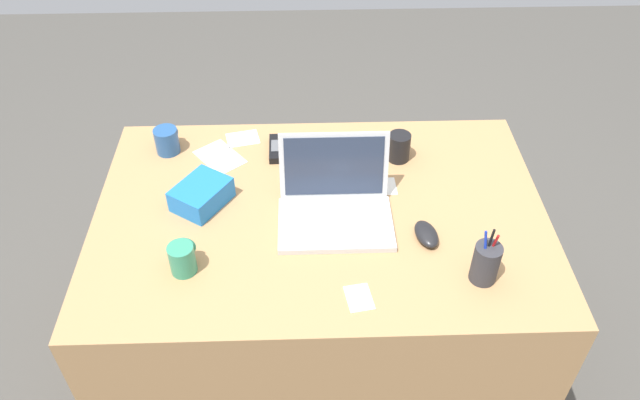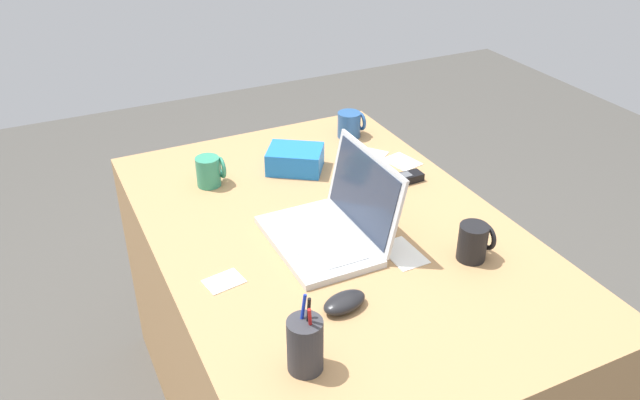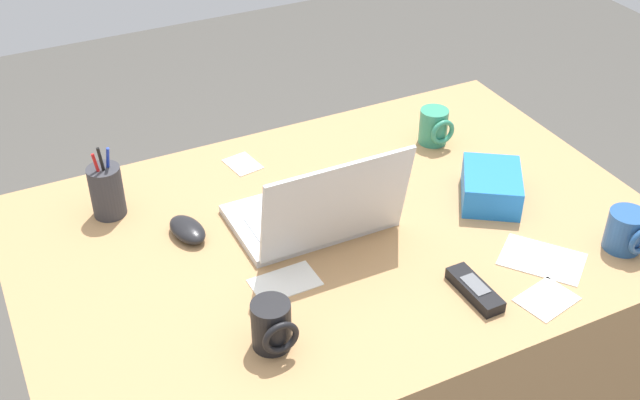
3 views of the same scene
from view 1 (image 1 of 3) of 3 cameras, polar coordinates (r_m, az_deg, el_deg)
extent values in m
plane|color=#4C4944|center=(2.46, 0.04, -14.06)|extent=(6.00, 6.00, 0.00)
cube|color=tan|center=(2.15, 0.05, -8.43)|extent=(1.36, 0.92, 0.76)
cube|color=silver|center=(1.82, 1.44, -2.25)|extent=(0.33, 0.22, 0.02)
cube|color=silver|center=(1.83, 1.41, -1.59)|extent=(0.27, 0.11, 0.00)
cube|color=silver|center=(1.77, 1.56, -3.56)|extent=(0.09, 0.05, 0.00)
cube|color=silver|center=(1.85, 1.29, 3.18)|extent=(0.32, 0.05, 0.21)
cube|color=#283347|center=(1.84, 1.30, 3.10)|extent=(0.29, 0.04, 0.19)
ellipsoid|color=black|center=(1.81, 9.74, -3.10)|extent=(0.08, 0.12, 0.03)
cylinder|color=#26518C|center=(2.14, -13.88, 5.30)|extent=(0.08, 0.08, 0.09)
torus|color=#26518C|center=(2.17, -13.72, 6.11)|extent=(0.06, 0.01, 0.06)
cylinder|color=black|center=(2.06, 7.27, 4.85)|extent=(0.07, 0.07, 0.10)
torus|color=black|center=(2.09, 7.13, 5.65)|extent=(0.07, 0.01, 0.07)
cylinder|color=#338C6B|center=(1.72, -12.53, -5.31)|extent=(0.07, 0.07, 0.09)
torus|color=#338C6B|center=(1.74, -12.37, -4.21)|extent=(0.07, 0.01, 0.07)
cube|color=black|center=(2.10, -4.07, 4.72)|extent=(0.05, 0.14, 0.02)
cube|color=#595B60|center=(2.09, -4.08, 5.00)|extent=(0.03, 0.06, 0.00)
cylinder|color=#333338|center=(1.70, 14.95, -5.63)|extent=(0.07, 0.07, 0.12)
cylinder|color=#1933B2|center=(1.67, 14.90, -4.88)|extent=(0.02, 0.04, 0.15)
cylinder|color=black|center=(1.68, 15.07, -4.54)|extent=(0.02, 0.01, 0.15)
cylinder|color=red|center=(1.69, 15.32, -4.63)|extent=(0.02, 0.02, 0.14)
cube|color=blue|center=(1.91, -10.82, 0.50)|extent=(0.20, 0.21, 0.07)
cube|color=white|center=(2.17, -7.10, 5.61)|extent=(0.12, 0.11, 0.00)
cube|color=white|center=(1.65, 3.60, -8.94)|extent=(0.08, 0.10, 0.00)
cube|color=white|center=(2.10, -9.18, 3.91)|extent=(0.19, 0.20, 0.00)
cube|color=white|center=(1.97, 5.09, 1.22)|extent=(0.13, 0.09, 0.00)
camera|label=2|loc=(1.55, 59.59, 9.37)|focal=36.57mm
camera|label=3|loc=(2.69, 16.27, 35.95)|focal=45.25mm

